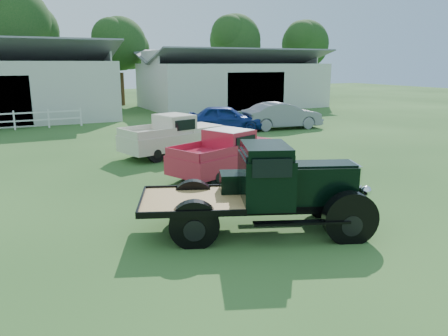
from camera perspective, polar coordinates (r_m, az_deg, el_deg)
name	(u,v)px	position (r m, az deg, el deg)	size (l,w,h in m)	color
ground	(237,215)	(12.15, 1.70, -6.12)	(120.00, 120.00, 0.00)	#22481B
shed_right	(232,79)	(41.87, 1.09, 11.56)	(16.80, 9.20, 5.20)	#A7A7A7
tree_b	(15,43)	(44.11, -25.59, 14.48)	(6.90, 6.90, 11.50)	#0E370F
tree_c	(120,58)	(44.31, -13.37, 13.78)	(5.40, 5.40, 9.00)	#0E370F
tree_d	(235,54)	(49.91, 1.45, 14.65)	(6.00, 6.00, 10.00)	#0E370F
tree_e	(305,57)	(52.51, 10.49, 14.11)	(5.70, 5.70, 9.50)	#0E370F
vintage_flatbed	(261,188)	(10.74, 4.81, -2.68)	(5.53, 2.19, 2.19)	black
red_pickup	(227,153)	(16.06, 0.43, 2.02)	(4.78, 1.84, 1.74)	#BC213B
white_pickup	(173,135)	(19.87, -6.70, 4.26)	(4.90, 1.90, 1.80)	beige
misc_car_blue	(226,118)	(27.01, 0.20, 6.56)	(1.85, 4.60, 1.57)	navy
misc_car_grey	(282,116)	(28.05, 7.61, 6.80)	(1.75, 5.02, 1.66)	slate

